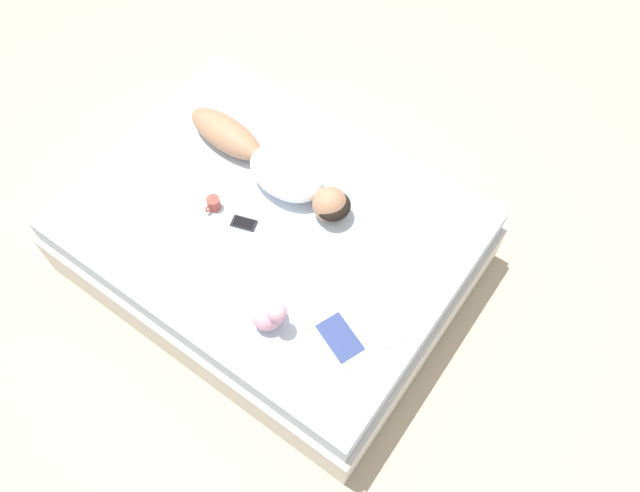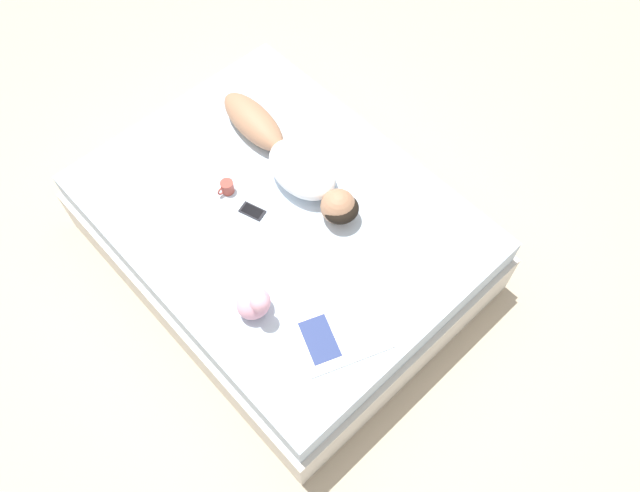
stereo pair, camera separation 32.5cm
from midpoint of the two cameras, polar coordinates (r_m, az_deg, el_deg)
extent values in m
plane|color=#B7A88E|center=(3.87, -0.94, -1.12)|extent=(12.00, 12.00, 0.00)
cube|color=beige|center=(3.72, -0.98, 0.17)|extent=(1.66, 2.16, 0.34)
cube|color=silver|center=(3.50, -1.04, 2.34)|extent=(1.60, 2.10, 0.18)
ellipsoid|color=#A37556|center=(3.70, -3.60, 11.12)|extent=(0.24, 0.53, 0.17)
ellipsoid|color=white|center=(3.46, 1.03, 6.83)|extent=(0.34, 0.48, 0.20)
ellipsoid|color=black|center=(3.32, 4.74, 3.18)|extent=(0.21, 0.20, 0.11)
sphere|color=#A37556|center=(3.33, 4.47, 3.40)|extent=(0.19, 0.19, 0.19)
cube|color=white|center=(3.12, 6.75, -7.41)|extent=(0.33, 0.39, 0.01)
cube|color=white|center=(3.07, 3.03, -8.82)|extent=(0.33, 0.39, 0.01)
cube|color=navy|center=(3.06, 3.03, -8.79)|extent=(0.22, 0.27, 0.00)
cylinder|color=#993D33|center=(3.48, -5.85, 5.18)|extent=(0.07, 0.07, 0.08)
cylinder|color=black|center=(3.46, -5.90, 5.49)|extent=(0.06, 0.06, 0.00)
torus|color=#993D33|center=(3.47, -6.37, 4.80)|extent=(0.05, 0.01, 0.05)
cube|color=black|center=(3.42, -3.53, 2.96)|extent=(0.11, 0.15, 0.01)
cube|color=black|center=(3.41, -3.53, 3.01)|extent=(0.09, 0.13, 0.00)
ellipsoid|color=#DB9EB2|center=(3.07, -3.09, -5.52)|extent=(0.18, 0.16, 0.15)
sphere|color=#DB9EB2|center=(2.95, -2.39, -5.47)|extent=(0.10, 0.10, 0.10)
camera|label=1|loc=(0.16, -87.13, 4.88)|focal=35.00mm
camera|label=2|loc=(0.16, 92.87, -4.88)|focal=35.00mm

